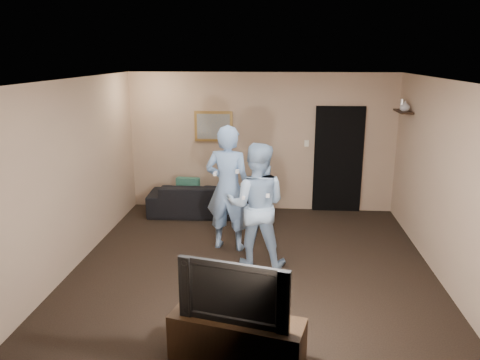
# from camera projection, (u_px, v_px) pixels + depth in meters

# --- Properties ---
(ground) EXTENTS (5.00, 5.00, 0.00)m
(ground) POSITION_uv_depth(u_px,v_px,m) (253.00, 262.00, 6.76)
(ground) COLOR black
(ground) RESTS_ON ground
(ceiling) EXTENTS (5.00, 5.00, 0.04)m
(ceiling) POSITION_uv_depth(u_px,v_px,m) (255.00, 79.00, 6.09)
(ceiling) COLOR silver
(ceiling) RESTS_ON wall_back
(wall_back) EXTENTS (5.00, 0.04, 2.60)m
(wall_back) POSITION_uv_depth(u_px,v_px,m) (261.00, 142.00, 8.83)
(wall_back) COLOR tan
(wall_back) RESTS_ON ground
(wall_front) EXTENTS (5.00, 0.04, 2.60)m
(wall_front) POSITION_uv_depth(u_px,v_px,m) (238.00, 248.00, 4.02)
(wall_front) COLOR tan
(wall_front) RESTS_ON ground
(wall_left) EXTENTS (0.04, 5.00, 2.60)m
(wall_left) POSITION_uv_depth(u_px,v_px,m) (78.00, 172.00, 6.63)
(wall_left) COLOR tan
(wall_left) RESTS_ON ground
(wall_right) EXTENTS (0.04, 5.00, 2.60)m
(wall_right) POSITION_uv_depth(u_px,v_px,m) (441.00, 179.00, 6.22)
(wall_right) COLOR tan
(wall_right) RESTS_ON ground
(sofa) EXTENTS (2.09, 0.89, 0.60)m
(sofa) POSITION_uv_depth(u_px,v_px,m) (205.00, 199.00, 8.74)
(sofa) COLOR black
(sofa) RESTS_ON ground
(throw_pillow) EXTENTS (0.44, 0.18, 0.43)m
(throw_pillow) POSITION_uv_depth(u_px,v_px,m) (188.00, 189.00, 8.72)
(throw_pillow) COLOR #184A3E
(throw_pillow) RESTS_ON sofa
(painting_frame) EXTENTS (0.72, 0.05, 0.57)m
(painting_frame) POSITION_uv_depth(u_px,v_px,m) (214.00, 126.00, 8.80)
(painting_frame) COLOR olive
(painting_frame) RESTS_ON wall_back
(painting_canvas) EXTENTS (0.62, 0.01, 0.47)m
(painting_canvas) POSITION_uv_depth(u_px,v_px,m) (213.00, 126.00, 8.78)
(painting_canvas) COLOR slate
(painting_canvas) RESTS_ON painting_frame
(doorway) EXTENTS (0.90, 0.06, 2.00)m
(doorway) POSITION_uv_depth(u_px,v_px,m) (338.00, 160.00, 8.76)
(doorway) COLOR black
(doorway) RESTS_ON ground
(light_switch) EXTENTS (0.08, 0.02, 0.12)m
(light_switch) POSITION_uv_depth(u_px,v_px,m) (307.00, 143.00, 8.74)
(light_switch) COLOR silver
(light_switch) RESTS_ON wall_back
(wall_shelf) EXTENTS (0.20, 0.60, 0.03)m
(wall_shelf) POSITION_uv_depth(u_px,v_px,m) (403.00, 111.00, 7.78)
(wall_shelf) COLOR black
(wall_shelf) RESTS_ON wall_right
(shelf_vase) EXTENTS (0.20, 0.20, 0.17)m
(shelf_vase) POSITION_uv_depth(u_px,v_px,m) (405.00, 106.00, 7.69)
(shelf_vase) COLOR silver
(shelf_vase) RESTS_ON wall_shelf
(shelf_figurine) EXTENTS (0.06, 0.06, 0.18)m
(shelf_figurine) POSITION_uv_depth(u_px,v_px,m) (402.00, 104.00, 7.88)
(shelf_figurine) COLOR white
(shelf_figurine) RESTS_ON wall_shelf
(tv_console) EXTENTS (1.36, 0.71, 0.46)m
(tv_console) POSITION_uv_depth(u_px,v_px,m) (237.00, 339.00, 4.52)
(tv_console) COLOR black
(tv_console) RESTS_ON ground
(television) EXTENTS (1.07, 0.39, 0.62)m
(television) POSITION_uv_depth(u_px,v_px,m) (237.00, 289.00, 4.38)
(television) COLOR black
(television) RESTS_ON tv_console
(wii_player_left) EXTENTS (0.77, 0.58, 1.92)m
(wii_player_left) POSITION_uv_depth(u_px,v_px,m) (228.00, 188.00, 7.04)
(wii_player_left) COLOR #7BA2D6
(wii_player_left) RESTS_ON ground
(wii_player_right) EXTENTS (0.90, 0.73, 1.77)m
(wii_player_right) POSITION_uv_depth(u_px,v_px,m) (256.00, 205.00, 6.49)
(wii_player_right) COLOR #95B6D9
(wii_player_right) RESTS_ON ground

